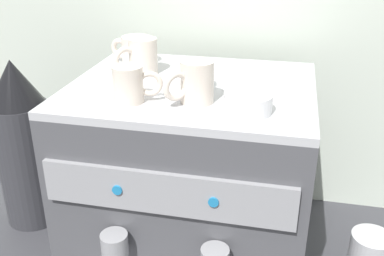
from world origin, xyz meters
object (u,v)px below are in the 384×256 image
at_px(ceramic_bowl_0, 189,80).
at_px(ceramic_bowl_1, 248,103).
at_px(coffee_grinder, 24,145).
at_px(ceramic_cup_0, 130,84).
at_px(ceramic_cup_2, 135,50).
at_px(ceramic_cup_3, 195,82).
at_px(ceramic_cup_1, 142,56).
at_px(espresso_machine, 192,175).

relative_size(ceramic_bowl_0, ceramic_bowl_1, 1.08).
distance_m(ceramic_bowl_1, coffee_grinder, 0.69).
height_order(ceramic_cup_0, ceramic_cup_2, ceramic_cup_0).
distance_m(ceramic_cup_0, ceramic_cup_3, 0.13).
distance_m(ceramic_cup_1, ceramic_bowl_1, 0.33).
distance_m(ceramic_cup_2, ceramic_bowl_1, 0.41).
bearing_deg(ceramic_bowl_1, ceramic_cup_1, 145.81).
bearing_deg(ceramic_cup_2, espresso_machine, -36.19).
bearing_deg(ceramic_cup_2, ceramic_cup_0, -72.88).
bearing_deg(ceramic_bowl_0, ceramic_bowl_1, -39.45).
distance_m(ceramic_cup_1, ceramic_bowl_0, 0.15).
bearing_deg(ceramic_cup_1, ceramic_bowl_1, -34.19).
bearing_deg(coffee_grinder, ceramic_bowl_1, -15.97).
bearing_deg(espresso_machine, ceramic_cup_0, -127.22).
bearing_deg(ceramic_cup_0, ceramic_cup_3, 11.16).
xyz_separation_m(ceramic_cup_0, ceramic_cup_1, (-0.04, 0.18, 0.00)).
relative_size(ceramic_cup_1, coffee_grinder, 0.20).
distance_m(espresso_machine, ceramic_cup_1, 0.31).
distance_m(ceramic_cup_2, ceramic_bowl_0, 0.23).
bearing_deg(coffee_grinder, espresso_machine, -5.70).
xyz_separation_m(ceramic_cup_3, ceramic_bowl_1, (0.11, -0.03, -0.03)).
distance_m(espresso_machine, ceramic_cup_2, 0.35).
height_order(espresso_machine, ceramic_cup_1, ceramic_cup_1).
relative_size(espresso_machine, ceramic_cup_3, 5.85).
height_order(ceramic_cup_0, coffee_grinder, ceramic_cup_0).
xyz_separation_m(ceramic_bowl_0, ceramic_bowl_1, (0.14, -0.12, 0.00)).
distance_m(ceramic_cup_3, coffee_grinder, 0.60).
distance_m(ceramic_bowl_0, coffee_grinder, 0.54).
relative_size(espresso_machine, ceramic_cup_2, 5.03).
bearing_deg(ceramic_bowl_1, coffee_grinder, 164.03).
xyz_separation_m(ceramic_cup_0, ceramic_cup_3, (0.13, 0.03, 0.01)).
bearing_deg(ceramic_bowl_1, ceramic_bowl_0, 140.55).
relative_size(ceramic_bowl_1, coffee_grinder, 0.19).
relative_size(espresso_machine, coffee_grinder, 1.18).
xyz_separation_m(ceramic_cup_3, coffee_grinder, (-0.52, 0.15, -0.27)).
xyz_separation_m(ceramic_cup_3, ceramic_bowl_0, (-0.03, 0.09, -0.03)).
relative_size(ceramic_cup_0, ceramic_cup_1, 1.04).
relative_size(ceramic_cup_2, ceramic_bowl_1, 1.22).
relative_size(ceramic_cup_3, ceramic_bowl_1, 1.05).
bearing_deg(ceramic_cup_0, ceramic_cup_2, 107.12).
bearing_deg(coffee_grinder, ceramic_cup_1, 1.12).
bearing_deg(ceramic_bowl_1, ceramic_cup_2, 140.59).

